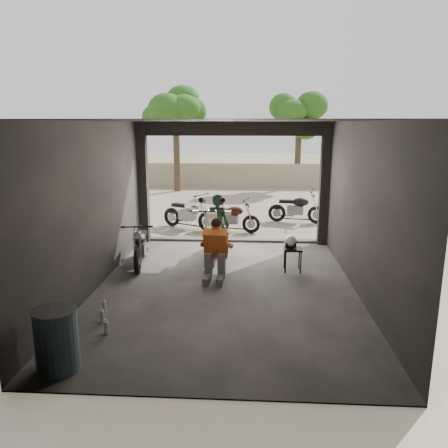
# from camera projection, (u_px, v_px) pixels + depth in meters

# --- Properties ---
(ground) EXTENTS (80.00, 80.00, 0.00)m
(ground) POSITION_uv_depth(u_px,v_px,m) (225.00, 289.00, 8.50)
(ground) COLOR #7A6D56
(ground) RESTS_ON ground
(garage) EXTENTS (7.00, 7.13, 3.20)m
(garage) POSITION_uv_depth(u_px,v_px,m) (227.00, 219.00, 8.75)
(garage) COLOR #2D2B28
(garage) RESTS_ON ground
(boundary_wall) EXTENTS (18.00, 0.30, 1.20)m
(boundary_wall) POSITION_uv_depth(u_px,v_px,m) (241.00, 175.00, 21.98)
(boundary_wall) COLOR gray
(boundary_wall) RESTS_ON ground
(tree_left) EXTENTS (2.20, 2.20, 5.60)m
(tree_left) POSITION_uv_depth(u_px,v_px,m) (176.00, 105.00, 19.94)
(tree_left) COLOR #382B1E
(tree_left) RESTS_ON ground
(tree_right) EXTENTS (2.20, 2.20, 5.00)m
(tree_right) POSITION_uv_depth(u_px,v_px,m) (299.00, 115.00, 21.15)
(tree_right) COLOR #382B1E
(tree_right) RESTS_ON ground
(main_bike) EXTENTS (0.82, 1.96, 1.30)m
(main_bike) POSITION_uv_depth(u_px,v_px,m) (214.00, 232.00, 10.25)
(main_bike) COLOR beige
(main_bike) RESTS_ON ground
(left_bike) EXTENTS (0.82, 1.58, 1.02)m
(left_bike) POSITION_uv_depth(u_px,v_px,m) (140.00, 243.00, 9.82)
(left_bike) COLOR black
(left_bike) RESTS_ON ground
(outside_bike_a) EXTENTS (1.76, 1.36, 1.11)m
(outside_bike_a) POSITION_uv_depth(u_px,v_px,m) (189.00, 211.00, 13.25)
(outside_bike_a) COLOR black
(outside_bike_a) RESTS_ON ground
(outside_bike_b) EXTENTS (1.60, 0.93, 1.02)m
(outside_bike_b) POSITION_uv_depth(u_px,v_px,m) (231.00, 215.00, 12.87)
(outside_bike_b) COLOR #3D110E
(outside_bike_b) RESTS_ON ground
(outside_bike_c) EXTENTS (1.69, 0.92, 1.08)m
(outside_bike_c) POSITION_uv_depth(u_px,v_px,m) (297.00, 206.00, 14.07)
(outside_bike_c) COLOR black
(outside_bike_c) RESTS_ON ground
(rider) EXTENTS (0.61, 0.44, 1.55)m
(rider) POSITION_uv_depth(u_px,v_px,m) (217.00, 226.00, 10.34)
(rider) COLOR black
(rider) RESTS_ON ground
(mechanic) EXTENTS (0.68, 0.89, 1.23)m
(mechanic) POSITION_uv_depth(u_px,v_px,m) (215.00, 252.00, 8.82)
(mechanic) COLOR #BB5518
(mechanic) RESTS_ON ground
(stool) EXTENTS (0.39, 0.39, 0.54)m
(stool) POSITION_uv_depth(u_px,v_px,m) (293.00, 251.00, 9.39)
(stool) COLOR black
(stool) RESTS_ON ground
(helmet) EXTENTS (0.34, 0.35, 0.27)m
(helmet) POSITION_uv_depth(u_px,v_px,m) (290.00, 241.00, 9.40)
(helmet) COLOR white
(helmet) RESTS_ON stool
(oil_drum) EXTENTS (0.63, 0.63, 0.85)m
(oil_drum) POSITION_uv_depth(u_px,v_px,m) (57.00, 341.00, 5.61)
(oil_drum) COLOR #395861
(oil_drum) RESTS_ON ground
(sign_post) EXTENTS (0.78, 0.08, 2.33)m
(sign_post) POSITION_uv_depth(u_px,v_px,m) (384.00, 192.00, 10.38)
(sign_post) COLOR black
(sign_post) RESTS_ON ground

